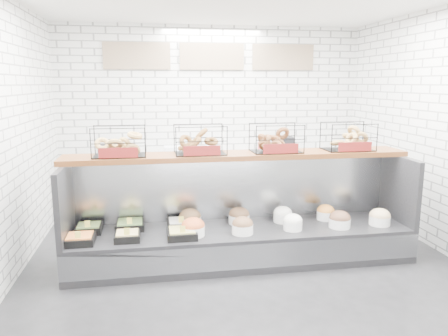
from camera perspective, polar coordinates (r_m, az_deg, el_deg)
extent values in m
plane|color=black|center=(5.07, 3.02, -13.17)|extent=(5.50, 5.50, 0.00)
cube|color=silver|center=(7.35, -1.57, 6.54)|extent=(5.00, 0.02, 3.00)
cube|color=gray|center=(7.24, -11.32, 14.18)|extent=(1.05, 0.03, 0.42)
cube|color=gray|center=(7.31, -1.58, 14.35)|extent=(1.05, 0.03, 0.42)
cube|color=gray|center=(7.58, 7.73, 14.15)|extent=(1.05, 0.03, 0.42)
cube|color=black|center=(5.26, 2.32, -9.87)|extent=(4.00, 0.90, 0.40)
cube|color=#93969B|center=(4.86, 3.40, -11.44)|extent=(4.00, 0.03, 0.28)
cube|color=#93969B|center=(5.47, 1.48, -2.47)|extent=(4.00, 0.08, 0.80)
cube|color=black|center=(5.06, -20.06, -4.26)|extent=(0.06, 0.90, 0.80)
cube|color=black|center=(5.81, 21.77, -2.47)|extent=(0.06, 0.90, 0.80)
cube|color=black|center=(4.94, -18.30, -8.89)|extent=(0.31, 0.31, 0.08)
cube|color=orange|center=(4.93, -18.33, -8.51)|extent=(0.26, 0.26, 0.04)
cube|color=#FEEE58|center=(4.81, -18.55, -8.31)|extent=(0.06, 0.01, 0.08)
cube|color=black|center=(5.26, -17.21, -7.61)|extent=(0.29, 0.29, 0.08)
cube|color=olive|center=(5.25, -17.23, -7.24)|extent=(0.24, 0.24, 0.04)
cube|color=#FEEE58|center=(5.14, -17.41, -7.01)|extent=(0.06, 0.01, 0.08)
cube|color=black|center=(4.90, -12.50, -8.75)|extent=(0.27, 0.27, 0.08)
cube|color=#EACA78|center=(4.89, -12.52, -8.36)|extent=(0.23, 0.23, 0.04)
cube|color=#FEEE58|center=(4.78, -12.60, -8.11)|extent=(0.06, 0.01, 0.08)
cube|color=black|center=(5.27, -12.15, -7.34)|extent=(0.33, 0.33, 0.08)
cube|color=#6B924A|center=(5.25, -12.16, -6.98)|extent=(0.28, 0.28, 0.04)
cube|color=#FEEE58|center=(5.13, -12.24, -6.78)|extent=(0.06, 0.01, 0.08)
cube|color=black|center=(4.89, -5.51, -8.56)|extent=(0.32, 0.32, 0.08)
cube|color=#C6BF65|center=(4.88, -5.52, -8.18)|extent=(0.28, 0.28, 0.04)
cube|color=#FEEE58|center=(4.76, -5.43, -8.00)|extent=(0.06, 0.01, 0.08)
cube|color=black|center=(5.21, -5.68, -7.32)|extent=(0.31, 0.31, 0.08)
cube|color=silver|center=(5.20, -5.69, -6.96)|extent=(0.27, 0.27, 0.04)
cube|color=#FEEE58|center=(5.08, -5.61, -6.75)|extent=(0.06, 0.01, 0.08)
cylinder|color=white|center=(4.94, -4.06, -8.17)|extent=(0.27, 0.27, 0.11)
ellipsoid|color=#D15B2C|center=(4.92, -4.07, -7.51)|extent=(0.26, 0.26, 0.18)
cylinder|color=white|center=(5.27, -4.45, -6.92)|extent=(0.27, 0.27, 0.11)
ellipsoid|color=brown|center=(5.25, -4.46, -6.30)|extent=(0.26, 0.26, 0.18)
cylinder|color=white|center=(4.99, 2.43, -7.95)|extent=(0.24, 0.24, 0.11)
ellipsoid|color=brown|center=(4.97, 2.44, -7.30)|extent=(0.24, 0.24, 0.17)
cylinder|color=white|center=(5.33, 1.98, -6.68)|extent=(0.26, 0.26, 0.11)
ellipsoid|color=brown|center=(5.32, 1.98, -6.06)|extent=(0.25, 0.25, 0.18)
cylinder|color=white|center=(5.17, 8.96, -7.38)|extent=(0.22, 0.22, 0.11)
ellipsoid|color=white|center=(5.16, 8.98, -6.74)|extent=(0.22, 0.22, 0.15)
cylinder|color=white|center=(5.44, 7.67, -6.40)|extent=(0.23, 0.23, 0.11)
ellipsoid|color=white|center=(5.43, 7.69, -5.80)|extent=(0.23, 0.23, 0.16)
cylinder|color=white|center=(5.37, 14.85, -6.93)|extent=(0.25, 0.25, 0.11)
ellipsoid|color=brown|center=(5.35, 14.88, -6.32)|extent=(0.25, 0.25, 0.17)
cylinder|color=white|center=(5.63, 13.11, -6.01)|extent=(0.22, 0.22, 0.11)
ellipsoid|color=orange|center=(5.61, 13.14, -5.43)|extent=(0.22, 0.22, 0.15)
cylinder|color=white|center=(5.61, 19.66, -6.45)|extent=(0.25, 0.25, 0.11)
ellipsoid|color=#DDBB88|center=(5.59, 19.70, -5.86)|extent=(0.25, 0.25, 0.17)
cube|color=#4C2510|center=(5.20, 1.91, 1.66)|extent=(4.10, 0.50, 0.06)
cube|color=black|center=(5.08, -13.54, 3.41)|extent=(0.60, 0.38, 0.34)
cube|color=maroon|center=(4.90, -13.63, 1.94)|extent=(0.42, 0.02, 0.11)
cube|color=black|center=(5.10, -3.16, 3.73)|extent=(0.60, 0.38, 0.34)
cube|color=maroon|center=(4.92, -2.88, 2.28)|extent=(0.42, 0.02, 0.11)
cube|color=black|center=(5.28, 6.83, 3.92)|extent=(0.60, 0.38, 0.34)
cube|color=maroon|center=(5.11, 7.44, 2.53)|extent=(0.42, 0.02, 0.11)
cube|color=black|center=(5.61, 15.90, 3.99)|extent=(0.60, 0.38, 0.34)
cube|color=maroon|center=(5.45, 16.75, 2.68)|extent=(0.42, 0.02, 0.11)
cube|color=#93969B|center=(7.20, -1.16, -2.02)|extent=(4.00, 0.60, 0.90)
cube|color=black|center=(7.01, -14.40, 2.02)|extent=(0.40, 0.30, 0.24)
cube|color=silver|center=(7.05, -6.36, 2.10)|extent=(0.35, 0.28, 0.18)
cylinder|color=#D8363B|center=(7.25, 4.80, 2.54)|extent=(0.09, 0.09, 0.22)
cube|color=black|center=(7.35, 7.75, 2.91)|extent=(0.30, 0.30, 0.30)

